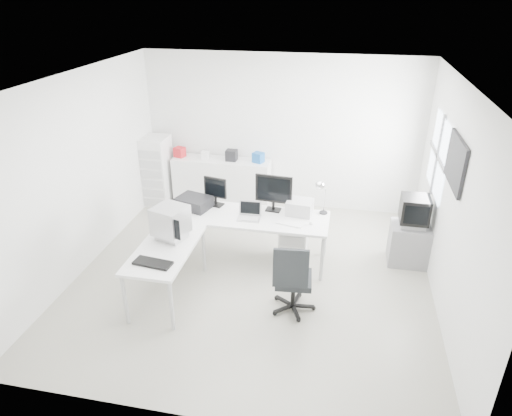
% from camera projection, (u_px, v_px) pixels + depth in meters
% --- Properties ---
extents(floor, '(5.00, 5.00, 0.01)m').
position_uv_depth(floor, '(253.00, 275.00, 6.66)').
color(floor, beige).
rests_on(floor, ground).
extents(ceiling, '(5.00, 5.00, 0.01)m').
position_uv_depth(ceiling, '(253.00, 80.00, 5.42)').
color(ceiling, white).
rests_on(ceiling, back_wall).
extents(back_wall, '(5.00, 0.02, 2.80)m').
position_uv_depth(back_wall, '(281.00, 133.00, 8.24)').
color(back_wall, silver).
rests_on(back_wall, floor).
extents(left_wall, '(0.02, 5.00, 2.80)m').
position_uv_depth(left_wall, '(81.00, 174.00, 6.48)').
color(left_wall, silver).
rests_on(left_wall, floor).
extents(right_wall, '(0.02, 5.00, 2.80)m').
position_uv_depth(right_wall, '(452.00, 204.00, 5.60)').
color(right_wall, silver).
rests_on(right_wall, floor).
extents(window, '(0.02, 1.20, 1.10)m').
position_uv_depth(window, '(438.00, 156.00, 6.57)').
color(window, white).
rests_on(window, right_wall).
extents(wall_picture, '(0.04, 0.90, 0.60)m').
position_uv_depth(wall_picture, '(456.00, 162.00, 5.47)').
color(wall_picture, black).
rests_on(wall_picture, right_wall).
extents(main_desk, '(2.40, 0.80, 0.75)m').
position_uv_depth(main_desk, '(247.00, 238.00, 6.90)').
color(main_desk, silver).
rests_on(main_desk, floor).
extents(side_desk, '(0.70, 1.40, 0.75)m').
position_uv_depth(side_desk, '(168.00, 272.00, 6.08)').
color(side_desk, silver).
rests_on(side_desk, floor).
extents(drawer_pedestal, '(0.40, 0.50, 0.60)m').
position_uv_depth(drawer_pedestal, '(294.00, 245.00, 6.85)').
color(drawer_pedestal, silver).
rests_on(drawer_pedestal, floor).
extents(inkjet_printer, '(0.57, 0.50, 0.17)m').
position_uv_depth(inkjet_printer, '(194.00, 203.00, 6.93)').
color(inkjet_printer, black).
rests_on(inkjet_printer, main_desk).
extents(lcd_monitor_small, '(0.41, 0.29, 0.46)m').
position_uv_depth(lcd_monitor_small, '(215.00, 191.00, 6.95)').
color(lcd_monitor_small, black).
rests_on(lcd_monitor_small, main_desk).
extents(lcd_monitor_large, '(0.58, 0.27, 0.58)m').
position_uv_depth(lcd_monitor_large, '(274.00, 193.00, 6.76)').
color(lcd_monitor_large, black).
rests_on(lcd_monitor_large, main_desk).
extents(laptop, '(0.37, 0.38, 0.24)m').
position_uv_depth(laptop, '(249.00, 212.00, 6.58)').
color(laptop, '#B7B7BA').
rests_on(laptop, main_desk).
extents(white_keyboard, '(0.40, 0.20, 0.02)m').
position_uv_depth(white_keyboard, '(289.00, 224.00, 6.48)').
color(white_keyboard, silver).
rests_on(white_keyboard, main_desk).
extents(white_mouse, '(0.05, 0.05, 0.05)m').
position_uv_depth(white_mouse, '(311.00, 223.00, 6.47)').
color(white_mouse, silver).
rests_on(white_mouse, main_desk).
extents(laser_printer, '(0.40, 0.35, 0.21)m').
position_uv_depth(laser_printer, '(300.00, 207.00, 6.75)').
color(laser_printer, '#ACACAC').
rests_on(laser_printer, main_desk).
extents(desk_lamp, '(0.17, 0.17, 0.48)m').
position_uv_depth(desk_lamp, '(324.00, 199.00, 6.70)').
color(desk_lamp, silver).
rests_on(desk_lamp, main_desk).
extents(crt_monitor, '(0.45, 0.45, 0.42)m').
position_uv_depth(crt_monitor, '(171.00, 224.00, 6.05)').
color(crt_monitor, '#B7B7BA').
rests_on(crt_monitor, side_desk).
extents(black_keyboard, '(0.50, 0.25, 0.03)m').
position_uv_depth(black_keyboard, '(153.00, 263.00, 5.56)').
color(black_keyboard, black).
rests_on(black_keyboard, side_desk).
extents(office_chair, '(0.64, 0.64, 1.02)m').
position_uv_depth(office_chair, '(294.00, 276.00, 5.75)').
color(office_chair, '#232628').
rests_on(office_chair, floor).
extents(tv_cabinet, '(0.58, 0.47, 0.63)m').
position_uv_depth(tv_cabinet, '(409.00, 244.00, 6.85)').
color(tv_cabinet, slate).
rests_on(tv_cabinet, floor).
extents(crt_tv, '(0.50, 0.48, 0.45)m').
position_uv_depth(crt_tv, '(414.00, 212.00, 6.61)').
color(crt_tv, black).
rests_on(crt_tv, tv_cabinet).
extents(sideboard, '(1.82, 0.46, 0.91)m').
position_uv_depth(sideboard, '(222.00, 182.00, 8.62)').
color(sideboard, silver).
rests_on(sideboard, floor).
extents(clutter_box_a, '(0.22, 0.21, 0.18)m').
position_uv_depth(clutter_box_a, '(180.00, 152.00, 8.52)').
color(clutter_box_a, red).
rests_on(clutter_box_a, sideboard).
extents(clutter_box_b, '(0.14, 0.12, 0.13)m').
position_uv_depth(clutter_box_b, '(205.00, 155.00, 8.44)').
color(clutter_box_b, silver).
rests_on(clutter_box_b, sideboard).
extents(clutter_box_c, '(0.20, 0.18, 0.20)m').
position_uv_depth(clutter_box_c, '(232.00, 155.00, 8.34)').
color(clutter_box_c, black).
rests_on(clutter_box_c, sideboard).
extents(clutter_box_d, '(0.23, 0.22, 0.18)m').
position_uv_depth(clutter_box_d, '(258.00, 157.00, 8.25)').
color(clutter_box_d, '#16539F').
rests_on(clutter_box_d, sideboard).
extents(clutter_bottle, '(0.07, 0.07, 0.22)m').
position_uv_depth(clutter_bottle, '(165.00, 149.00, 8.60)').
color(clutter_bottle, silver).
rests_on(clutter_bottle, sideboard).
extents(filing_cabinet, '(0.46, 0.55, 1.31)m').
position_uv_depth(filing_cabinet, '(158.00, 171.00, 8.61)').
color(filing_cabinet, silver).
rests_on(filing_cabinet, floor).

